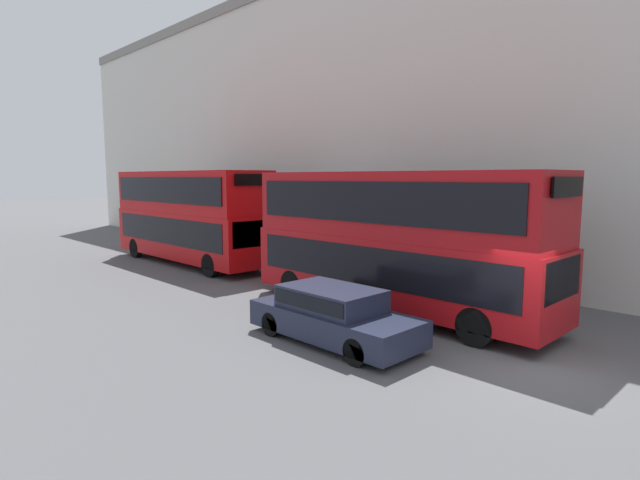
# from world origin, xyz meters

# --- Properties ---
(ground_plane) EXTENTS (200.00, 200.00, 0.00)m
(ground_plane) POSITION_xyz_m (0.00, 0.00, 0.00)
(ground_plane) COLOR #515154
(bus_leading) EXTENTS (2.59, 10.07, 4.34)m
(bus_leading) POSITION_xyz_m (1.60, 5.09, 2.39)
(bus_leading) COLOR #A80F14
(bus_leading) RESTS_ON ground
(bus_second_in_queue) EXTENTS (2.59, 10.40, 4.46)m
(bus_second_in_queue) POSITION_xyz_m (1.60, 17.40, 2.46)
(bus_second_in_queue) COLOR #B20C0F
(bus_second_in_queue) RESTS_ON ground
(car_dark_sedan) EXTENTS (1.86, 4.64, 1.40)m
(car_dark_sedan) POSITION_xyz_m (-1.80, 4.39, 0.74)
(car_dark_sedan) COLOR #1E2338
(car_dark_sedan) RESTS_ON ground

